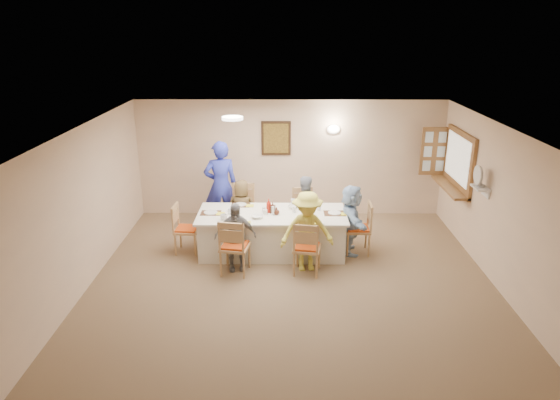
{
  "coord_description": "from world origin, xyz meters",
  "views": [
    {
      "loc": [
        -0.13,
        -6.84,
        3.95
      ],
      "look_at": [
        -0.2,
        1.4,
        1.05
      ],
      "focal_mm": 32.0,
      "sensor_mm": 36.0,
      "label": 1
    }
  ],
  "objects_px": {
    "condiment_ketchup": "(269,206)",
    "chair_back_left": "(242,211)",
    "diner_back_right": "(304,207)",
    "dining_table": "(272,233)",
    "desk_fan": "(480,179)",
    "diner_front_right": "(307,232)",
    "diner_front_left": "(235,237)",
    "chair_front_right": "(307,247)",
    "serving_hatch": "(459,161)",
    "chair_front_left": "(235,245)",
    "diner_right_end": "(351,219)",
    "diner_back_left": "(242,209)",
    "chair_left_end": "(187,229)",
    "caregiver": "(221,186)",
    "chair_right_end": "(358,228)",
    "chair_back_right": "(304,213)"
  },
  "relations": [
    {
      "from": "chair_right_end",
      "to": "diner_right_end",
      "type": "bearing_deg",
      "value": -89.12
    },
    {
      "from": "diner_front_right",
      "to": "desk_fan",
      "type": "bearing_deg",
      "value": -2.58
    },
    {
      "from": "diner_front_right",
      "to": "diner_right_end",
      "type": "xyz_separation_m",
      "value": [
        0.82,
        0.68,
        -0.05
      ]
    },
    {
      "from": "desk_fan",
      "to": "diner_front_right",
      "type": "height_order",
      "value": "desk_fan"
    },
    {
      "from": "chair_back_left",
      "to": "diner_back_left",
      "type": "distance_m",
      "value": 0.14
    },
    {
      "from": "chair_front_left",
      "to": "diner_right_end",
      "type": "bearing_deg",
      "value": -148.79
    },
    {
      "from": "chair_back_left",
      "to": "chair_front_left",
      "type": "distance_m",
      "value": 1.6
    },
    {
      "from": "diner_front_right",
      "to": "diner_back_left",
      "type": "bearing_deg",
      "value": 124.32
    },
    {
      "from": "dining_table",
      "to": "serving_hatch",
      "type": "bearing_deg",
      "value": 14.14
    },
    {
      "from": "chair_front_left",
      "to": "chair_right_end",
      "type": "relative_size",
      "value": 1.03
    },
    {
      "from": "dining_table",
      "to": "diner_front_left",
      "type": "height_order",
      "value": "diner_front_left"
    },
    {
      "from": "chair_front_right",
      "to": "diner_front_left",
      "type": "height_order",
      "value": "diner_front_left"
    },
    {
      "from": "desk_fan",
      "to": "chair_front_right",
      "type": "bearing_deg",
      "value": -173.08
    },
    {
      "from": "chair_front_right",
      "to": "diner_back_left",
      "type": "relative_size",
      "value": 0.81
    },
    {
      "from": "diner_front_right",
      "to": "diner_right_end",
      "type": "distance_m",
      "value": 1.07
    },
    {
      "from": "desk_fan",
      "to": "chair_left_end",
      "type": "bearing_deg",
      "value": 174.8
    },
    {
      "from": "dining_table",
      "to": "diner_back_right",
      "type": "relative_size",
      "value": 2.12
    },
    {
      "from": "serving_hatch",
      "to": "chair_left_end",
      "type": "relative_size",
      "value": 1.64
    },
    {
      "from": "chair_back_left",
      "to": "diner_right_end",
      "type": "relative_size",
      "value": 0.79
    },
    {
      "from": "serving_hatch",
      "to": "diner_back_right",
      "type": "bearing_deg",
      "value": -175.83
    },
    {
      "from": "condiment_ketchup",
      "to": "chair_back_left",
      "type": "bearing_deg",
      "value": 125.95
    },
    {
      "from": "diner_back_right",
      "to": "dining_table",
      "type": "bearing_deg",
      "value": 39.51
    },
    {
      "from": "desk_fan",
      "to": "chair_right_end",
      "type": "height_order",
      "value": "desk_fan"
    },
    {
      "from": "desk_fan",
      "to": "caregiver",
      "type": "distance_m",
      "value": 4.82
    },
    {
      "from": "condiment_ketchup",
      "to": "serving_hatch",
      "type": "bearing_deg",
      "value": 13.07
    },
    {
      "from": "caregiver",
      "to": "desk_fan",
      "type": "bearing_deg",
      "value": 147.74
    },
    {
      "from": "chair_front_left",
      "to": "diner_front_left",
      "type": "xyz_separation_m",
      "value": [
        0.0,
        0.12,
        0.1
      ]
    },
    {
      "from": "chair_back_right",
      "to": "diner_back_left",
      "type": "relative_size",
      "value": 0.8
    },
    {
      "from": "serving_hatch",
      "to": "chair_right_end",
      "type": "xyz_separation_m",
      "value": [
        -2.0,
        -0.9,
        -1.02
      ]
    },
    {
      "from": "chair_back_left",
      "to": "chair_right_end",
      "type": "distance_m",
      "value": 2.29
    },
    {
      "from": "diner_back_left",
      "to": "diner_back_right",
      "type": "height_order",
      "value": "diner_back_right"
    },
    {
      "from": "chair_front_right",
      "to": "condiment_ketchup",
      "type": "xyz_separation_m",
      "value": [
        -0.66,
        0.86,
        0.41
      ]
    },
    {
      "from": "chair_back_left",
      "to": "diner_back_left",
      "type": "xyz_separation_m",
      "value": [
        0.0,
        -0.12,
        0.08
      ]
    },
    {
      "from": "condiment_ketchup",
      "to": "chair_back_right",
      "type": "bearing_deg",
      "value": 48.42
    },
    {
      "from": "chair_back_left",
      "to": "chair_front_left",
      "type": "xyz_separation_m",
      "value": [
        0.0,
        -1.6,
        -0.01
      ]
    },
    {
      "from": "chair_left_end",
      "to": "diner_back_right",
      "type": "bearing_deg",
      "value": -68.79
    },
    {
      "from": "chair_front_right",
      "to": "serving_hatch",
      "type": "bearing_deg",
      "value": -140.16
    },
    {
      "from": "dining_table",
      "to": "chair_right_end",
      "type": "bearing_deg",
      "value": 0.0
    },
    {
      "from": "chair_left_end",
      "to": "diner_front_left",
      "type": "height_order",
      "value": "diner_front_left"
    },
    {
      "from": "desk_fan",
      "to": "chair_back_left",
      "type": "relative_size",
      "value": 0.29
    },
    {
      "from": "diner_front_right",
      "to": "dining_table",
      "type": "bearing_deg",
      "value": 124.32
    },
    {
      "from": "chair_front_right",
      "to": "diner_front_right",
      "type": "xyz_separation_m",
      "value": [
        0.0,
        0.12,
        0.22
      ]
    },
    {
      "from": "diner_front_right",
      "to": "caregiver",
      "type": "relative_size",
      "value": 0.76
    },
    {
      "from": "serving_hatch",
      "to": "chair_front_left",
      "type": "height_order",
      "value": "serving_hatch"
    },
    {
      "from": "dining_table",
      "to": "diner_front_right",
      "type": "relative_size",
      "value": 1.91
    },
    {
      "from": "diner_front_left",
      "to": "diner_right_end",
      "type": "height_order",
      "value": "diner_right_end"
    },
    {
      "from": "desk_fan",
      "to": "diner_back_left",
      "type": "height_order",
      "value": "desk_fan"
    },
    {
      "from": "chair_back_left",
      "to": "chair_front_right",
      "type": "xyz_separation_m",
      "value": [
        1.2,
        -1.6,
        -0.03
      ]
    },
    {
      "from": "chair_back_right",
      "to": "caregiver",
      "type": "distance_m",
      "value": 1.74
    },
    {
      "from": "dining_table",
      "to": "diner_front_left",
      "type": "distance_m",
      "value": 0.93
    }
  ]
}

